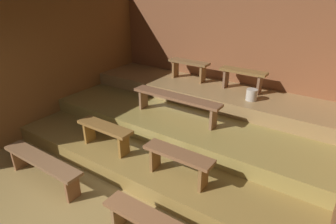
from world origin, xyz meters
TOP-DOWN VIEW (x-y plane):
  - ground at (0.00, 2.42)m, footprint 6.34×5.64m
  - wall_back at (0.00, 4.87)m, footprint 6.34×0.06m
  - wall_left at (-2.80, 2.42)m, footprint 0.06×5.64m
  - platform_lower at (0.00, 3.08)m, footprint 5.54×3.51m
  - platform_middle at (0.00, 3.57)m, footprint 5.54×2.54m
  - platform_upper at (0.00, 4.21)m, footprint 5.54×1.26m
  - bench_floor_left at (-1.17, 0.77)m, footprint 1.65×0.29m
  - bench_lower_left at (-0.75, 1.76)m, footprint 1.08×0.29m
  - bench_lower_right at (0.75, 1.76)m, footprint 1.08×0.29m
  - bench_middle_center at (-0.10, 3.01)m, footprint 1.83×0.29m
  - bench_upper_left at (-0.66, 4.43)m, footprint 0.98×0.29m
  - bench_upper_right at (0.66, 4.43)m, footprint 0.98×0.29m
  - pail_upper at (1.02, 4.00)m, footprint 0.21×0.21m

SIDE VIEW (x-z plane):
  - ground at x=0.00m, z-range -0.08..0.00m
  - platform_lower at x=0.00m, z-range 0.00..0.28m
  - bench_floor_left at x=-1.17m, z-range 0.14..0.58m
  - platform_middle at x=0.00m, z-range 0.28..0.56m
  - bench_lower_left at x=-0.75m, z-range 0.40..0.85m
  - bench_lower_right at x=0.75m, z-range 0.40..0.85m
  - platform_upper at x=0.00m, z-range 0.56..0.85m
  - bench_middle_center at x=-0.10m, z-range 0.71..1.15m
  - pail_upper at x=1.02m, z-range 0.85..1.07m
  - bench_upper_left at x=-0.66m, z-range 0.96..1.40m
  - bench_upper_right at x=0.66m, z-range 0.96..1.40m
  - wall_back at x=0.00m, z-range 0.00..2.72m
  - wall_left at x=-2.80m, z-range 0.00..2.72m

